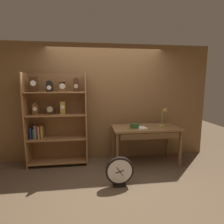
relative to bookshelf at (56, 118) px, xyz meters
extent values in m
plane|color=brown|center=(1.08, -1.04, -1.01)|extent=(10.00, 10.00, 0.00)
cube|color=brown|center=(1.08, 0.21, 0.29)|extent=(4.80, 0.05, 2.60)
cube|color=#9E6B3D|center=(-0.57, -0.04, -0.04)|extent=(0.02, 0.39, 1.95)
cube|color=#9E6B3D|center=(0.64, -0.04, -0.04)|extent=(0.03, 0.39, 1.95)
cube|color=brown|center=(0.03, 0.15, -0.04)|extent=(1.24, 0.01, 1.95)
cube|color=#9E6B3D|center=(0.03, -0.04, -0.94)|extent=(1.19, 0.37, 0.02)
cube|color=#9E6B3D|center=(0.03, -0.04, -0.43)|extent=(1.19, 0.37, 0.02)
cube|color=#9E6B3D|center=(0.03, -0.04, 0.08)|extent=(1.19, 0.37, 0.02)
cube|color=#9E6B3D|center=(0.03, -0.04, 0.55)|extent=(1.19, 0.37, 0.02)
cube|color=#472816|center=(-0.39, -0.04, 0.71)|extent=(0.15, 0.10, 0.30)
cylinder|color=white|center=(-0.39, -0.09, 0.73)|extent=(0.11, 0.01, 0.11)
cube|color=brown|center=(-0.39, -0.03, 0.20)|extent=(0.11, 0.07, 0.21)
sphere|color=brown|center=(-0.39, -0.03, 0.32)|extent=(0.07, 0.07, 0.07)
cylinder|color=silver|center=(-0.39, -0.07, 0.21)|extent=(0.08, 0.01, 0.08)
cube|color=black|center=(-0.09, -0.02, 0.63)|extent=(0.12, 0.08, 0.14)
cylinder|color=black|center=(-0.09, -0.02, 0.73)|extent=(0.12, 0.08, 0.12)
cylinder|color=white|center=(-0.09, -0.07, 0.64)|extent=(0.09, 0.01, 0.09)
cube|color=#472816|center=(-0.10, -0.02, 0.18)|extent=(0.15, 0.09, 0.19)
cylinder|color=#C6B78C|center=(-0.10, -0.07, 0.20)|extent=(0.11, 0.01, 0.11)
cube|color=brown|center=(0.17, -0.03, 0.65)|extent=(0.15, 0.10, 0.19)
cylinder|color=brown|center=(0.17, -0.03, 0.78)|extent=(0.15, 0.10, 0.15)
cylinder|color=silver|center=(0.17, -0.09, 0.67)|extent=(0.11, 0.01, 0.11)
cube|color=#B28C38|center=(0.16, -0.05, 0.22)|extent=(0.10, 0.08, 0.26)
cylinder|color=silver|center=(0.16, -0.09, 0.24)|extent=(0.08, 0.01, 0.08)
cube|color=#472816|center=(0.44, -0.03, 0.65)|extent=(0.12, 0.07, 0.19)
cylinder|color=#472816|center=(0.44, -0.03, 0.78)|extent=(0.12, 0.07, 0.12)
cylinder|color=#C6B78C|center=(0.44, -0.07, 0.67)|extent=(0.09, 0.01, 0.09)
cube|color=navy|center=(-0.50, -0.05, -0.30)|extent=(0.03, 0.14, 0.23)
cube|color=#236638|center=(-0.45, -0.03, -0.31)|extent=(0.03, 0.17, 0.21)
cube|color=slate|center=(-0.41, -0.04, -0.28)|extent=(0.04, 0.14, 0.28)
cube|color=maroon|center=(-0.38, -0.03, -0.28)|extent=(0.03, 0.13, 0.27)
cube|color=tan|center=(-0.34, -0.06, -0.28)|extent=(0.02, 0.16, 0.27)
cube|color=#B78C2D|center=(-0.29, -0.04, -0.28)|extent=(0.04, 0.13, 0.27)
cube|color=brown|center=(1.90, -0.22, -0.22)|extent=(1.42, 0.68, 0.04)
cube|color=brown|center=(1.24, -0.51, -0.63)|extent=(0.05, 0.05, 0.78)
cube|color=brown|center=(2.56, -0.51, -0.63)|extent=(0.05, 0.05, 0.78)
cube|color=brown|center=(1.24, 0.08, -0.63)|extent=(0.05, 0.05, 0.78)
cube|color=brown|center=(2.56, 0.08, -0.63)|extent=(0.05, 0.05, 0.78)
cube|color=brown|center=(1.90, -0.54, -0.31)|extent=(1.21, 0.03, 0.12)
cylinder|color=olive|center=(2.28, -0.18, -0.19)|extent=(0.15, 0.15, 0.02)
cylinder|color=olive|center=(2.28, -0.18, 0.00)|extent=(0.02, 0.02, 0.36)
cone|color=olive|center=(2.34, -0.23, 0.18)|extent=(0.12, 0.15, 0.12)
cube|color=#2D5123|center=(1.64, -0.28, -0.15)|extent=(0.17, 0.10, 0.09)
cube|color=silver|center=(1.78, -0.34, -0.19)|extent=(0.18, 0.23, 0.02)
cube|color=black|center=(1.19, -1.05, -0.99)|extent=(0.22, 0.11, 0.04)
cylinder|color=black|center=(1.19, -1.05, -0.73)|extent=(0.48, 0.06, 0.48)
cylinder|color=silver|center=(1.19, -1.08, -0.73)|extent=(0.41, 0.01, 0.41)
cube|color=black|center=(1.19, -1.09, -0.73)|extent=(0.14, 0.01, 0.05)
cube|color=black|center=(1.19, -1.09, -0.73)|extent=(0.12, 0.01, 0.17)
camera|label=1|loc=(0.70, -3.85, 0.72)|focal=28.82mm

